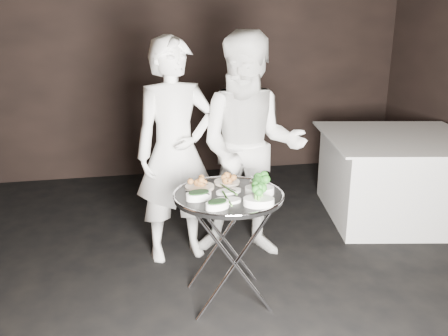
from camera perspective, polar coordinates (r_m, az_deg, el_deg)
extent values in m
cube|color=black|center=(6.09, -6.38, 13.17)|extent=(6.00, 0.05, 3.00)
cylinder|color=silver|center=(3.20, 1.33, -11.52)|extent=(0.54, 0.02, 0.79)
cylinder|color=silver|center=(3.20, 1.33, -11.52)|extent=(0.54, 0.02, 0.79)
cylinder|color=silver|center=(3.56, -0.19, -8.36)|extent=(0.54, 0.02, 0.79)
cylinder|color=silver|center=(3.56, -0.19, -8.36)|extent=(0.54, 0.02, 0.79)
cylinder|color=silver|center=(3.19, -3.49, -4.32)|extent=(0.02, 0.46, 0.02)
cylinder|color=silver|center=(3.28, 4.46, -3.71)|extent=(0.02, 0.46, 0.02)
cylinder|color=black|center=(3.21, 0.54, -3.42)|extent=(0.74, 0.74, 0.03)
torus|color=silver|center=(3.21, 0.54, -3.16)|extent=(0.76, 0.76, 0.02)
cylinder|color=beige|center=(3.32, -2.94, -2.30)|extent=(0.20, 0.20, 0.02)
cylinder|color=beige|center=(3.42, 0.35, -1.72)|extent=(0.19, 0.19, 0.02)
cylinder|color=white|center=(3.37, 4.04, -1.82)|extent=(0.11, 0.11, 0.04)
cylinder|color=silver|center=(3.31, -3.09, -1.68)|extent=(0.12, 0.14, 0.01)
cylinder|color=silver|center=(3.40, 0.62, -1.16)|extent=(0.06, 0.17, 0.01)
cylinder|color=silver|center=(3.36, 3.91, -1.38)|extent=(0.06, 0.17, 0.01)
cylinder|color=silver|center=(3.11, -3.23, -2.97)|extent=(0.15, 0.10, 0.01)
cylinder|color=silver|center=(3.20, 4.59, -2.41)|extent=(0.11, 0.15, 0.01)
cylinder|color=silver|center=(3.20, 0.51, -2.33)|extent=(0.07, 0.17, 0.01)
imported|color=white|center=(3.85, -5.84, 1.94)|extent=(0.74, 0.55, 1.83)
imported|color=white|center=(3.88, 3.19, 2.38)|extent=(1.07, 0.94, 1.87)
cube|color=white|center=(5.11, 20.03, -1.12)|extent=(1.31, 1.31, 0.82)
cube|color=white|center=(5.00, 20.52, 3.45)|extent=(1.47, 1.47, 0.02)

